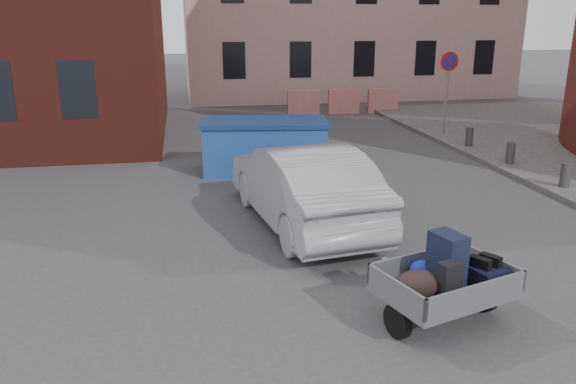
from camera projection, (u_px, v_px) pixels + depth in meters
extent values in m
plane|color=#38383A|center=(352.00, 279.00, 8.44)|extent=(120.00, 120.00, 0.00)
cylinder|color=gray|center=(446.00, 95.00, 18.01)|extent=(0.07, 0.07, 2.60)
cylinder|color=red|center=(450.00, 61.00, 17.68)|extent=(0.60, 0.03, 0.60)
cylinder|color=navy|center=(450.00, 61.00, 17.66)|extent=(0.44, 0.03, 0.44)
cylinder|color=#3A3A3D|center=(565.00, 175.00, 12.58)|extent=(0.22, 0.22, 0.55)
cylinder|color=#3A3A3D|center=(511.00, 153.00, 14.64)|extent=(0.22, 0.22, 0.55)
cylinder|color=#3A3A3D|center=(469.00, 137.00, 16.71)|extent=(0.22, 0.22, 0.55)
cube|color=red|center=(304.00, 103.00, 22.82)|extent=(1.30, 0.18, 1.00)
cube|color=red|center=(344.00, 102.00, 23.12)|extent=(1.30, 0.18, 1.00)
cube|color=red|center=(383.00, 100.00, 23.42)|extent=(1.30, 0.18, 1.00)
cylinder|color=black|center=(397.00, 321.00, 6.82)|extent=(0.22, 0.45, 0.44)
cylinder|color=black|center=(484.00, 295.00, 7.46)|extent=(0.22, 0.45, 0.44)
cube|color=slate|center=(444.00, 291.00, 7.07)|extent=(1.85, 1.52, 0.08)
cube|color=slate|center=(395.00, 291.00, 6.67)|extent=(0.36, 1.06, 0.28)
cube|color=slate|center=(490.00, 265.00, 7.37)|extent=(0.36, 1.06, 0.28)
cube|color=slate|center=(417.00, 262.00, 7.47)|extent=(1.54, 0.51, 0.28)
cube|color=slate|center=(477.00, 295.00, 6.57)|extent=(1.54, 0.51, 0.28)
cube|color=slate|center=(399.00, 268.00, 7.85)|extent=(0.28, 0.69, 0.06)
cube|color=#171D36|center=(447.00, 260.00, 7.02)|extent=(0.42, 0.52, 0.70)
cube|color=black|center=(480.00, 274.00, 7.16)|extent=(0.56, 0.69, 0.25)
ellipsoid|color=black|center=(417.00, 285.00, 6.74)|extent=(0.68, 0.52, 0.36)
cube|color=black|center=(449.00, 281.00, 6.70)|extent=(0.32, 0.25, 0.48)
ellipsoid|color=#1625A7|center=(423.00, 269.00, 7.30)|extent=(0.43, 0.39, 0.24)
cube|color=black|center=(480.00, 263.00, 7.03)|extent=(0.24, 0.29, 0.13)
cube|color=black|center=(491.00, 260.00, 7.11)|extent=(0.24, 0.29, 0.13)
cube|color=#214C9D|center=(265.00, 148.00, 14.30)|extent=(3.22, 1.94, 1.22)
cube|color=navy|center=(265.00, 122.00, 14.10)|extent=(3.34, 2.05, 0.10)
imported|color=#9D9FA4|center=(302.00, 184.00, 10.51)|extent=(2.29, 4.88, 1.55)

